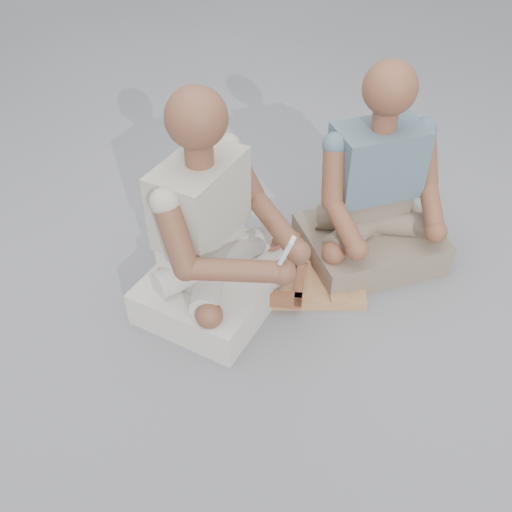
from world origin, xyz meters
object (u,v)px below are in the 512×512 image
(carved_panel, at_px, (290,273))
(tool_tray, at_px, (245,266))
(companion, at_px, (375,201))
(craftsman, at_px, (213,239))

(carved_panel, height_order, tool_tray, tool_tray)
(companion, bearing_deg, carved_panel, 5.09)
(tool_tray, distance_m, craftsman, 0.32)
(tool_tray, xyz_separation_m, companion, (0.52, 0.31, 0.25))
(carved_panel, distance_m, companion, 0.50)
(carved_panel, relative_size, craftsman, 0.66)
(carved_panel, xyz_separation_m, craftsman, (-0.29, -0.21, 0.31))
(carved_panel, distance_m, tool_tray, 0.21)
(carved_panel, xyz_separation_m, tool_tray, (-0.20, -0.06, 0.05))
(craftsman, bearing_deg, companion, 141.00)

